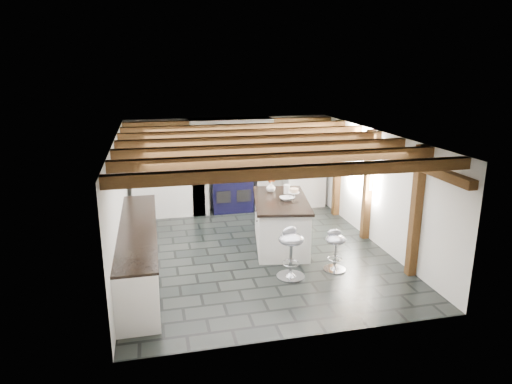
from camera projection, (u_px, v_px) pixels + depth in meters
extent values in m
plane|color=black|center=(256.00, 251.00, 9.00)|extent=(6.00, 6.00, 0.00)
plane|color=silver|center=(229.00, 163.00, 11.50)|extent=(5.00, 0.00, 5.00)
plane|color=silver|center=(119.00, 204.00, 8.15)|extent=(0.00, 6.00, 6.00)
plane|color=silver|center=(376.00, 188.00, 9.23)|extent=(0.00, 6.00, 6.00)
plane|color=white|center=(256.00, 135.00, 8.37)|extent=(6.00, 6.00, 0.00)
cube|color=white|center=(199.00, 175.00, 11.10)|extent=(0.40, 0.60, 1.90)
cube|color=white|center=(263.00, 172.00, 11.45)|extent=(0.40, 0.60, 1.90)
cube|color=#573918|center=(231.00, 132.00, 10.99)|extent=(2.10, 0.65, 0.18)
cube|color=white|center=(230.00, 125.00, 10.95)|extent=(2.00, 0.60, 0.31)
cube|color=black|center=(233.00, 131.00, 10.67)|extent=(1.00, 0.03, 0.22)
cube|color=silver|center=(233.00, 131.00, 10.66)|extent=(0.90, 0.01, 0.14)
cube|color=white|center=(159.00, 175.00, 10.88)|extent=(1.30, 0.58, 2.00)
cube|color=white|center=(304.00, 168.00, 11.67)|extent=(1.00, 0.58, 2.00)
cube|color=white|center=(139.00, 252.00, 7.84)|extent=(0.60, 3.80, 0.88)
cube|color=black|center=(137.00, 227.00, 7.72)|extent=(0.64, 3.80, 0.04)
cube|color=white|center=(189.00, 196.00, 11.19)|extent=(0.70, 0.60, 0.88)
cube|color=black|center=(189.00, 178.00, 11.06)|extent=(0.74, 0.64, 0.04)
cube|color=#573918|center=(375.00, 149.00, 8.99)|extent=(0.15, 5.80, 0.14)
plane|color=white|center=(363.00, 162.00, 9.68)|extent=(0.00, 0.90, 0.90)
cube|color=#573918|center=(300.00, 172.00, 5.96)|extent=(5.00, 0.16, 0.16)
cube|color=#573918|center=(282.00, 159.00, 6.77)|extent=(5.00, 0.16, 0.16)
cube|color=#573918|center=(267.00, 148.00, 7.59)|extent=(5.00, 0.16, 0.16)
cube|color=#573918|center=(256.00, 140.00, 8.40)|extent=(5.00, 0.16, 0.16)
cube|color=#573918|center=(246.00, 133.00, 9.21)|extent=(5.00, 0.16, 0.16)
cube|color=#573918|center=(238.00, 128.00, 10.02)|extent=(5.00, 0.16, 0.16)
cube|color=#573918|center=(231.00, 123.00, 10.84)|extent=(5.00, 0.16, 0.16)
cube|color=#573918|center=(416.00, 212.00, 7.71)|extent=(0.15, 0.15, 2.30)
cube|color=#573918|center=(368.00, 185.00, 9.40)|extent=(0.15, 0.15, 2.30)
cube|color=#573918|center=(337.00, 169.00, 10.90)|extent=(0.15, 0.15, 2.30)
cylinder|color=black|center=(280.00, 155.00, 8.53)|extent=(0.01, 0.01, 0.56)
cylinder|color=white|center=(279.00, 172.00, 8.62)|extent=(0.09, 0.09, 0.22)
cylinder|color=black|center=(278.00, 152.00, 8.82)|extent=(0.01, 0.01, 0.56)
cylinder|color=white|center=(278.00, 168.00, 8.91)|extent=(0.09, 0.09, 0.22)
cylinder|color=black|center=(276.00, 149.00, 9.11)|extent=(0.01, 0.01, 0.56)
cylinder|color=white|center=(276.00, 165.00, 9.20)|extent=(0.09, 0.09, 0.22)
cube|color=black|center=(232.00, 193.00, 11.39)|extent=(1.00, 0.60, 0.90)
ellipsoid|color=silver|center=(221.00, 175.00, 11.21)|extent=(0.28, 0.28, 0.11)
ellipsoid|color=silver|center=(241.00, 174.00, 11.31)|extent=(0.28, 0.28, 0.11)
cylinder|color=silver|center=(234.00, 182.00, 10.99)|extent=(0.95, 0.03, 0.03)
cube|color=black|center=(224.00, 197.00, 11.06)|extent=(0.35, 0.02, 0.30)
cube|color=black|center=(244.00, 196.00, 11.16)|extent=(0.35, 0.02, 0.30)
cube|color=white|center=(280.00, 223.00, 9.19)|extent=(1.28, 2.04, 0.93)
cube|color=black|center=(281.00, 200.00, 9.06)|extent=(1.38, 2.14, 0.05)
imported|color=white|center=(271.00, 187.00, 9.53)|extent=(0.23, 0.23, 0.20)
ellipsoid|color=orange|center=(271.00, 179.00, 9.48)|extent=(0.21, 0.21, 0.13)
cylinder|color=white|center=(287.00, 189.00, 9.39)|extent=(0.13, 0.13, 0.19)
imported|color=white|center=(287.00, 199.00, 8.95)|extent=(0.32, 0.32, 0.07)
cylinder|color=white|center=(294.00, 195.00, 9.10)|extent=(0.05, 0.05, 0.11)
cylinder|color=white|center=(294.00, 192.00, 9.08)|extent=(0.23, 0.23, 0.02)
cylinder|color=#D0AD8B|center=(294.00, 190.00, 9.07)|extent=(0.18, 0.18, 0.07)
cylinder|color=silver|center=(334.00, 269.00, 8.17)|extent=(0.40, 0.40, 0.03)
cone|color=silver|center=(334.00, 267.00, 8.16)|extent=(0.18, 0.18, 0.07)
cylinder|color=silver|center=(335.00, 255.00, 8.10)|extent=(0.05, 0.05, 0.50)
torus|color=silver|center=(335.00, 259.00, 8.12)|extent=(0.26, 0.26, 0.02)
ellipsoid|color=#989AA6|center=(336.00, 240.00, 8.02)|extent=(0.39, 0.39, 0.16)
ellipsoid|color=#989AA6|center=(334.00, 233.00, 8.08)|extent=(0.26, 0.12, 0.14)
cylinder|color=silver|center=(290.00, 276.00, 7.90)|extent=(0.49, 0.49, 0.03)
cone|color=silver|center=(291.00, 274.00, 7.89)|extent=(0.22, 0.22, 0.09)
cylinder|color=silver|center=(291.00, 258.00, 7.80)|extent=(0.06, 0.06, 0.61)
torus|color=silver|center=(291.00, 263.00, 7.83)|extent=(0.31, 0.31, 0.02)
ellipsoid|color=#989AA6|center=(291.00, 239.00, 7.71)|extent=(0.58, 0.58, 0.20)
ellipsoid|color=#989AA6|center=(287.00, 231.00, 7.77)|extent=(0.33, 0.23, 0.17)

